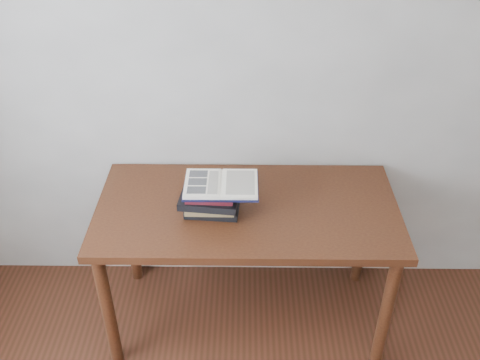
{
  "coord_description": "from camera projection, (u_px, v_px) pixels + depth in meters",
  "views": [
    {
      "loc": [
        -0.12,
        -0.57,
        2.27
      ],
      "look_at": [
        -0.14,
        1.28,
        0.97
      ],
      "focal_mm": 40.0,
      "sensor_mm": 36.0,
      "label": 1
    }
  ],
  "objects": [
    {
      "name": "desk",
      "position": [
        247.0,
        223.0,
        2.53
      ],
      "size": [
        1.4,
        0.7,
        0.75
      ],
      "color": "#4E2913",
      "rests_on": "ground"
    },
    {
      "name": "book_stack",
      "position": [
        211.0,
        199.0,
        2.39
      ],
      "size": [
        0.28,
        0.21,
        0.15
      ],
      "color": "black",
      "rests_on": "desk"
    },
    {
      "name": "open_book",
      "position": [
        221.0,
        185.0,
        2.33
      ],
      "size": [
        0.32,
        0.23,
        0.03
      ],
      "rotation": [
        0.0,
        0.0,
        0.0
      ],
      "color": "black",
      "rests_on": "book_stack"
    },
    {
      "name": "room_shell",
      "position": [
        272.0,
        301.0,
        0.84
      ],
      "size": [
        3.54,
        3.54,
        2.62
      ],
      "color": "silver",
      "rests_on": "ground"
    }
  ]
}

